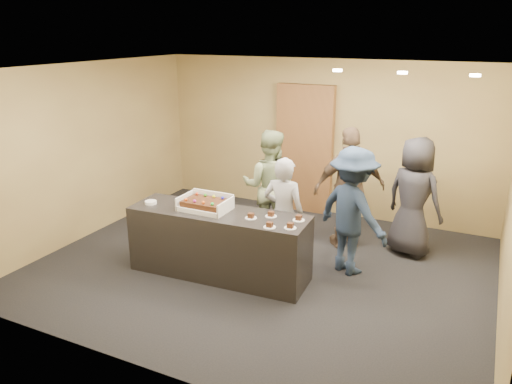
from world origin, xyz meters
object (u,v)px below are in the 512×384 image
Objects in this scene: sheet_cake at (205,203)px; person_navy_man at (353,211)px; plate_stack at (151,202)px; person_server_grey at (284,214)px; person_sage_man at (269,186)px; serving_counter at (219,244)px; person_brown_extra at (350,188)px; cake_box at (206,206)px; person_dark_suit at (414,197)px; storage_cabinet at (304,149)px.

person_navy_man reaches higher than sheet_cake.
sheet_cake reaches higher than plate_stack.
person_sage_man reaches higher than person_server_grey.
person_navy_man is at bearing 144.12° from person_sage_man.
plate_stack reaches higher than serving_counter.
serving_counter is 0.58m from sheet_cake.
person_brown_extra is (1.19, 0.27, 0.05)m from person_sage_man.
cake_box is 0.41× the size of person_server_grey.
serving_counter is 1.37× the size of person_dark_suit.
person_server_grey is at bearing 109.55° from person_sage_man.
person_dark_suit is at bearing 37.03° from cake_box.
serving_counter is 15.12× the size of plate_stack.
sheet_cake is at bearing 30.51° from person_server_grey.
person_dark_suit is (3.17, 1.95, -0.05)m from plate_stack.
person_brown_extra reaches higher than person_navy_man.
cake_box is 0.37× the size of person_navy_man.
storage_cabinet reaches higher than person_sage_man.
serving_counter is 3.72× the size of cake_box.
person_brown_extra is 0.92m from person_dark_suit.
serving_counter is at bearing 70.33° from person_sage_man.
person_server_grey is (1.67, 0.68, -0.13)m from plate_stack.
person_dark_suit is at bearing -141.25° from person_server_grey.
person_dark_suit is at bearing -95.52° from person_navy_man.
sheet_cake is (-0.20, 0.00, 0.55)m from serving_counter.
sheet_cake is at bearing 9.13° from plate_stack.
plate_stack is at bearing 20.65° from person_server_grey.
person_brown_extra is (2.26, 1.80, -0.00)m from plate_stack.
plate_stack is 3.72m from person_dark_suit.
sheet_cake is at bearing 62.41° from person_sage_man.
sheet_cake is at bearing 15.31° from person_brown_extra.
person_navy_man is at bearing 26.39° from sheet_cake.
person_sage_man is 0.95× the size of person_brown_extra.
serving_counter is 0.95m from person_server_grey.
plate_stack is at bearing 38.91° from person_sage_man.
person_navy_man is at bearing -161.59° from person_server_grey.
storage_cabinet is 3.52× the size of cake_box.
cake_box is 1.05m from person_server_grey.
person_dark_suit reaches higher than serving_counter.
person_brown_extra is (-0.27, 0.80, 0.05)m from person_navy_man.
person_server_grey reaches higher than plate_stack.
person_dark_suit is at bearing 31.57° from plate_stack.
cake_box is 2.98m from person_dark_suit.
cake_box reaches higher than plate_stack.
person_server_grey reaches higher than serving_counter.
person_navy_man reaches higher than cake_box.
storage_cabinet is 3.20m from plate_stack.
serving_counter is at bearing 57.39° from person_navy_man.
cake_box is 0.35× the size of person_brown_extra.
person_sage_man is (-0.01, -1.48, -0.26)m from storage_cabinet.
person_server_grey is 1.96m from person_dark_suit.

